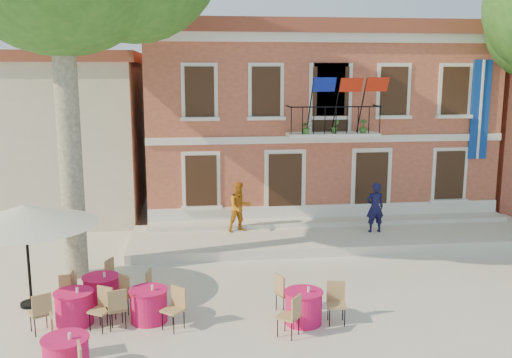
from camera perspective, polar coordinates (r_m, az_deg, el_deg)
The scene contains 12 objects.
ground at distance 15.26m, azimuth 5.22°, elevation -11.19°, with size 90.00×90.00×0.00m, color beige.
main_building at distance 24.43m, azimuth 5.08°, elevation 6.20°, with size 13.50×9.59×7.50m.
neighbor_west at distance 25.78m, azimuth -21.43°, elevation 4.48°, with size 9.40×9.40×6.40m.
terrace at distance 19.71m, azimuth 8.27°, elevation -5.71°, with size 14.00×3.40×0.30m, color silver.
patio_umbrella at distance 14.75m, azimuth -22.11°, elevation -3.41°, with size 3.42×3.42×2.54m.
pedestrian_navy at distance 19.72m, azimuth 11.81°, elevation -2.80°, with size 0.62×0.41×1.70m, color #111038.
pedestrian_orange at distance 19.36m, azimuth -1.65°, elevation -2.82°, with size 0.83×0.65×1.71m, color #BE7016.
cafe_table_0 at distance 14.69m, azimuth -15.21°, elevation -10.63°, with size 1.73×1.86×0.95m.
cafe_table_1 at distance 13.63m, azimuth -10.67°, elevation -12.14°, with size 1.84×1.77×0.95m.
cafe_table_2 at distance 11.79m, azimuth -18.47°, elevation -16.37°, with size 0.94×1.96×0.95m.
cafe_table_3 at distance 13.91m, azimuth -17.73°, elevation -12.01°, with size 1.87×1.64×0.95m.
cafe_table_4 at distance 13.35m, azimuth 4.78°, elevation -12.49°, with size 1.73×1.86×0.95m.
Camera 1 is at (-3.05, -13.84, 5.67)m, focal length 40.00 mm.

